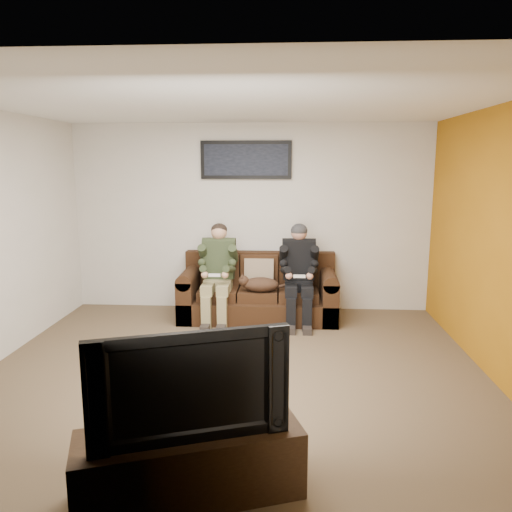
# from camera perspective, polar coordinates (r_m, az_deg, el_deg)

# --- Properties ---
(floor) EXTENTS (5.00, 5.00, 0.00)m
(floor) POSITION_cam_1_polar(r_m,az_deg,el_deg) (5.16, -2.41, -12.88)
(floor) COLOR brown
(floor) RESTS_ON ground
(ceiling) EXTENTS (5.00, 5.00, 0.00)m
(ceiling) POSITION_cam_1_polar(r_m,az_deg,el_deg) (4.77, -2.66, 17.14)
(ceiling) COLOR silver
(ceiling) RESTS_ON ground
(wall_back) EXTENTS (5.00, 0.00, 5.00)m
(wall_back) POSITION_cam_1_polar(r_m,az_deg,el_deg) (7.02, -0.59, 4.38)
(wall_back) COLOR beige
(wall_back) RESTS_ON ground
(wall_front) EXTENTS (5.00, 0.00, 5.00)m
(wall_front) POSITION_cam_1_polar(r_m,az_deg,el_deg) (2.62, -7.73, -6.13)
(wall_front) COLOR beige
(wall_front) RESTS_ON ground
(wall_right) EXTENTS (0.00, 4.50, 4.50)m
(wall_right) POSITION_cam_1_polar(r_m,az_deg,el_deg) (5.17, 26.21, 1.11)
(wall_right) COLOR beige
(wall_right) RESTS_ON ground
(accent_wall_right) EXTENTS (0.00, 4.50, 4.50)m
(accent_wall_right) POSITION_cam_1_polar(r_m,az_deg,el_deg) (5.17, 26.10, 1.11)
(accent_wall_right) COLOR #A76710
(accent_wall_right) RESTS_ON ground
(sofa) EXTENTS (2.07, 0.89, 0.84)m
(sofa) POSITION_cam_1_polar(r_m,az_deg,el_deg) (6.77, 0.33, -4.30)
(sofa) COLOR black
(sofa) RESTS_ON ground
(throw_pillow) EXTENTS (0.39, 0.19, 0.39)m
(throw_pillow) POSITION_cam_1_polar(r_m,az_deg,el_deg) (6.74, 0.35, -1.90)
(throw_pillow) COLOR #8B745B
(throw_pillow) RESTS_ON sofa
(throw_blanket) EXTENTS (0.42, 0.21, 0.08)m
(throw_blanket) POSITION_cam_1_polar(r_m,az_deg,el_deg) (6.97, -4.68, 0.53)
(throw_blanket) COLOR tan
(throw_blanket) RESTS_ON sofa
(person_left) EXTENTS (0.51, 0.87, 1.27)m
(person_left) POSITION_cam_1_polar(r_m,az_deg,el_deg) (6.57, -4.39, -1.32)
(person_left) COLOR #8C8157
(person_left) RESTS_ON sofa
(person_right) EXTENTS (0.51, 0.86, 1.28)m
(person_right) POSITION_cam_1_polar(r_m,az_deg,el_deg) (6.51, 4.92, -1.40)
(person_right) COLOR black
(person_right) RESTS_ON sofa
(cat) EXTENTS (0.66, 0.26, 0.24)m
(cat) POSITION_cam_1_polar(r_m,az_deg,el_deg) (6.46, 0.39, -3.24)
(cat) COLOR #482C1C
(cat) RESTS_ON sofa
(framed_poster) EXTENTS (1.25, 0.05, 0.52)m
(framed_poster) POSITION_cam_1_polar(r_m,az_deg,el_deg) (6.95, -1.15, 10.92)
(framed_poster) COLOR black
(framed_poster) RESTS_ON wall_back
(tv_stand) EXTENTS (1.45, 0.87, 0.43)m
(tv_stand) POSITION_cam_1_polar(r_m,az_deg,el_deg) (3.36, -7.55, -22.55)
(tv_stand) COLOR #332011
(tv_stand) RESTS_ON ground
(television) EXTENTS (1.16, 0.53, 0.68)m
(television) POSITION_cam_1_polar(r_m,az_deg,el_deg) (3.10, -7.80, -13.88)
(television) COLOR black
(television) RESTS_ON tv_stand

